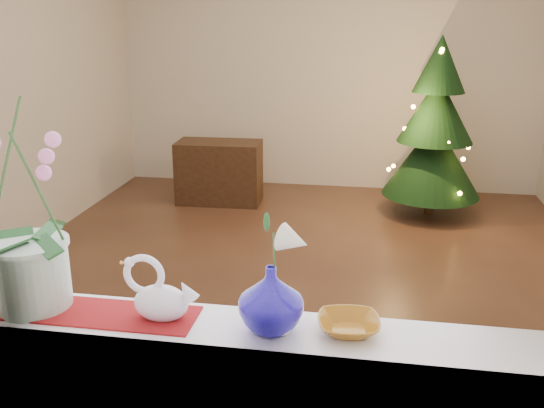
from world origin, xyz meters
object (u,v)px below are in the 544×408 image
(blue_vase, at_px, (271,294))
(orchid_pot, at_px, (22,197))
(paperweight, at_px, (282,326))
(amber_dish, at_px, (349,326))
(side_table, at_px, (219,172))
(xmas_tree, at_px, (435,128))
(swan, at_px, (160,290))

(blue_vase, bearing_deg, orchid_pot, 178.65)
(orchid_pot, distance_m, paperweight, 0.93)
(orchid_pot, relative_size, blue_vase, 3.17)
(blue_vase, bearing_deg, amber_dish, 5.62)
(orchid_pot, xyz_separation_m, blue_vase, (0.82, -0.02, -0.27))
(paperweight, height_order, side_table, paperweight)
(paperweight, bearing_deg, orchid_pot, 176.87)
(paperweight, relative_size, xmas_tree, 0.04)
(swan, xyz_separation_m, amber_dish, (0.61, 0.02, -0.08))
(side_table, bearing_deg, blue_vase, -75.22)
(blue_vase, distance_m, side_table, 4.33)
(side_table, bearing_deg, orchid_pot, -86.16)
(swan, distance_m, side_table, 4.23)
(orchid_pot, distance_m, side_table, 4.21)
(orchid_pot, bearing_deg, paperweight, -3.13)
(swan, relative_size, side_table, 0.30)
(blue_vase, relative_size, paperweight, 3.91)
(blue_vase, distance_m, xmas_tree, 4.16)
(orchid_pot, height_order, swan, orchid_pot)
(blue_vase, bearing_deg, swan, 179.00)
(swan, height_order, amber_dish, swan)
(swan, xyz_separation_m, blue_vase, (0.36, -0.01, 0.02))
(amber_dish, height_order, xmas_tree, xmas_tree)
(side_table, bearing_deg, swan, -79.96)
(orchid_pot, xyz_separation_m, paperweight, (0.86, -0.05, -0.36))
(amber_dish, bearing_deg, blue_vase, -174.38)
(swan, relative_size, paperweight, 3.93)
(paperweight, distance_m, amber_dish, 0.21)
(amber_dish, bearing_deg, xmas_tree, 81.42)
(paperweight, relative_size, amber_dish, 0.38)
(swan, bearing_deg, side_table, 113.93)
(orchid_pot, relative_size, amber_dish, 4.72)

